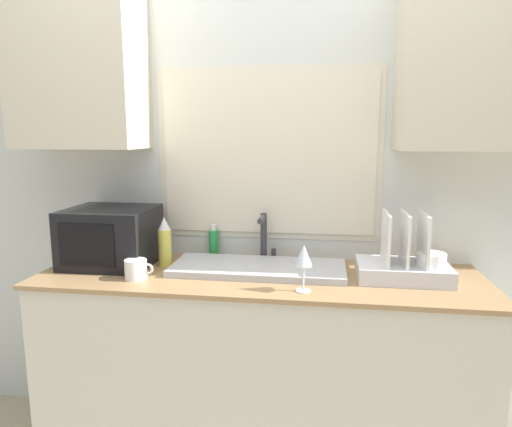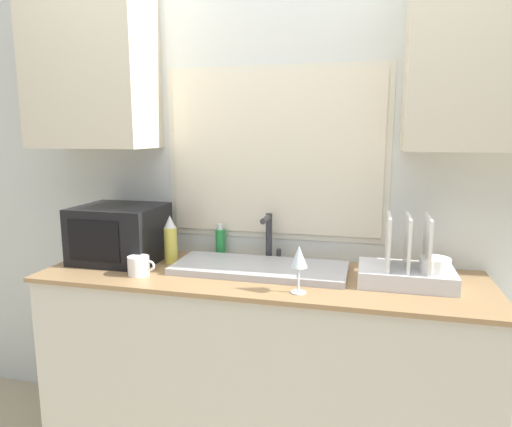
{
  "view_description": "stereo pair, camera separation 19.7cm",
  "coord_description": "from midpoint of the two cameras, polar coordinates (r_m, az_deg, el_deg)",
  "views": [
    {
      "loc": [
        0.27,
        -1.65,
        1.53
      ],
      "look_at": [
        -0.01,
        0.26,
        1.19
      ],
      "focal_mm": 32.0,
      "sensor_mm": 36.0,
      "label": 1
    },
    {
      "loc": [
        0.46,
        -1.62,
        1.53
      ],
      "look_at": [
        -0.01,
        0.26,
        1.19
      ],
      "focal_mm": 32.0,
      "sensor_mm": 36.0,
      "label": 2
    }
  ],
  "objects": [
    {
      "name": "sink_basin",
      "position": [
        2.09,
        -2.43,
        -6.85
      ],
      "size": [
        0.79,
        0.32,
        0.03
      ],
      "color": "#B2B2B7",
      "rests_on": "countertop"
    },
    {
      "name": "wine_glass",
      "position": [
        1.8,
        2.89,
        -5.48
      ],
      "size": [
        0.07,
        0.07,
        0.19
      ],
      "color": "silver",
      "rests_on": "countertop"
    },
    {
      "name": "spray_bottle",
      "position": [
        2.22,
        -13.84,
        -3.54
      ],
      "size": [
        0.06,
        0.06,
        0.23
      ],
      "color": "#D8CC4C",
      "rests_on": "countertop"
    },
    {
      "name": "soap_bottle",
      "position": [
        2.34,
        -7.74,
        -3.65
      ],
      "size": [
        0.05,
        0.05,
        0.17
      ],
      "color": "#268C3F",
      "rests_on": "countertop"
    },
    {
      "name": "dish_rack",
      "position": [
        2.04,
        15.59,
        -6.17
      ],
      "size": [
        0.39,
        0.26,
        0.29
      ],
      "color": "silver",
      "rests_on": "countertop"
    },
    {
      "name": "countertop",
      "position": [
        2.24,
        -2.22,
        -18.78
      ],
      "size": [
        1.98,
        0.62,
        0.91
      ],
      "color": "beige",
      "rests_on": "ground_plane"
    },
    {
      "name": "faucet",
      "position": [
        2.23,
        -1.5,
        -2.56
      ],
      "size": [
        0.08,
        0.15,
        0.24
      ],
      "color": "#333338",
      "rests_on": "countertop"
    },
    {
      "name": "wall_back",
      "position": [
        2.24,
        -1.08,
        7.26
      ],
      "size": [
        6.0,
        0.38,
        2.6
      ],
      "color": "silver",
      "rests_on": "ground_plane"
    },
    {
      "name": "mug_near_sink",
      "position": [
        2.07,
        -17.43,
        -6.7
      ],
      "size": [
        0.13,
        0.09,
        0.09
      ],
      "color": "white",
      "rests_on": "countertop"
    },
    {
      "name": "microwave",
      "position": [
        2.32,
        -20.02,
        -2.72
      ],
      "size": [
        0.4,
        0.36,
        0.27
      ],
      "color": "black",
      "rests_on": "countertop"
    }
  ]
}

